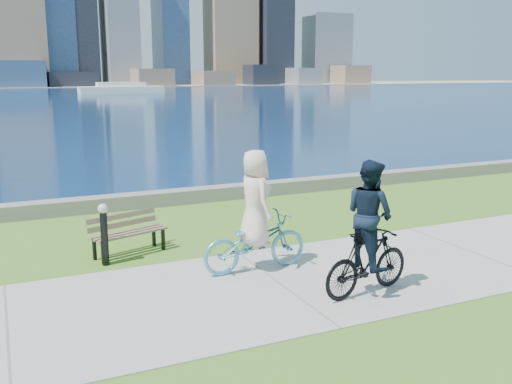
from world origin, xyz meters
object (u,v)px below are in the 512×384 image
cyclist_woman (255,226)px  cyclist_man (368,239)px  park_bench (127,230)px  bollard_lamp (104,230)px

cyclist_woman → cyclist_man: 1.99m
park_bench → cyclist_man: size_ratio=0.73×
park_bench → bollard_lamp: (-0.49, -0.48, 0.18)m
cyclist_woman → park_bench: bearing=42.6°
cyclist_man → park_bench: bearing=29.5°
cyclist_woman → cyclist_man: same height
bollard_lamp → cyclist_woman: cyclist_woman is taller
cyclist_woman → cyclist_man: (1.10, -1.66, 0.10)m
park_bench → bollard_lamp: 0.71m
park_bench → bollard_lamp: bollard_lamp is taller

